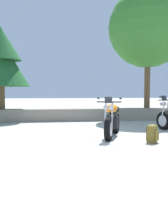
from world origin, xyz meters
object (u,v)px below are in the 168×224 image
at_px(motorcycle_orange_centre, 112,120).
at_px(rider_backpack, 152,133).
at_px(leafy_tree_mid_right, 153,29).
at_px(pine_tree_mid_left, 1,58).

bearing_deg(motorcycle_orange_centre, rider_backpack, -55.46).
bearing_deg(rider_backpack, leafy_tree_mid_right, 67.30).
relative_size(motorcycle_orange_centre, rider_backpack, 4.17).
distance_m(motorcycle_orange_centre, leafy_tree_mid_right, 6.88).
bearing_deg(rider_backpack, pine_tree_mid_left, 128.09).
relative_size(rider_backpack, leafy_tree_mid_right, 0.08).
height_order(rider_backpack, leafy_tree_mid_right, leafy_tree_mid_right).
bearing_deg(leafy_tree_mid_right, pine_tree_mid_left, -179.93).
xyz_separation_m(motorcycle_orange_centre, leafy_tree_mid_right, (3.21, 4.74, 3.82)).
relative_size(motorcycle_orange_centre, leafy_tree_mid_right, 0.34).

